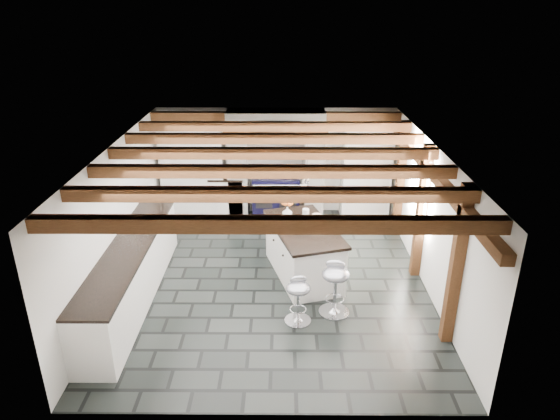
{
  "coord_description": "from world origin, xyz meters",
  "views": [
    {
      "loc": [
        0.15,
        -7.32,
        4.38
      ],
      "look_at": [
        0.1,
        0.4,
        1.1
      ],
      "focal_mm": 32.0,
      "sensor_mm": 36.0,
      "label": 1
    }
  ],
  "objects_px": {
    "bar_stool_near": "(335,282)",
    "range_cooker": "(276,196)",
    "kitchen_island": "(303,250)",
    "bar_stool_far": "(298,295)"
  },
  "relations": [
    {
      "from": "kitchen_island",
      "to": "bar_stool_far",
      "type": "relative_size",
      "value": 2.75
    },
    {
      "from": "kitchen_island",
      "to": "bar_stool_near",
      "type": "height_order",
      "value": "kitchen_island"
    },
    {
      "from": "kitchen_island",
      "to": "range_cooker",
      "type": "bearing_deg",
      "value": 84.96
    },
    {
      "from": "range_cooker",
      "to": "bar_stool_near",
      "type": "bearing_deg",
      "value": -75.76
    },
    {
      "from": "kitchen_island",
      "to": "bar_stool_near",
      "type": "bearing_deg",
      "value": -85.48
    },
    {
      "from": "range_cooker",
      "to": "kitchen_island",
      "type": "distance_m",
      "value": 2.56
    },
    {
      "from": "range_cooker",
      "to": "bar_stool_far",
      "type": "relative_size",
      "value": 1.38
    },
    {
      "from": "bar_stool_near",
      "to": "range_cooker",
      "type": "bearing_deg",
      "value": 114.88
    },
    {
      "from": "range_cooker",
      "to": "bar_stool_near",
      "type": "relative_size",
      "value": 1.17
    },
    {
      "from": "kitchen_island",
      "to": "bar_stool_far",
      "type": "height_order",
      "value": "kitchen_island"
    }
  ]
}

